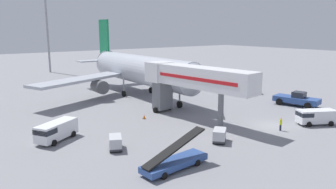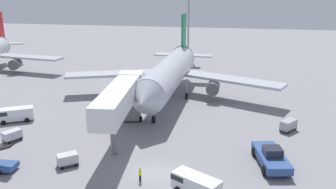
{
  "view_description": "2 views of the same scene",
  "coord_description": "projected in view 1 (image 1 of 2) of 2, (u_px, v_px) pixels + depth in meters",
  "views": [
    {
      "loc": [
        -34.21,
        -23.99,
        12.15
      ],
      "look_at": [
        -4.7,
        15.82,
        2.05
      ],
      "focal_mm": 34.6,
      "sensor_mm": 36.0,
      "label": 1
    },
    {
      "loc": [
        8.35,
        -32.51,
        18.87
      ],
      "look_at": [
        -1.95,
        17.56,
        3.52
      ],
      "focal_mm": 37.55,
      "sensor_mm": 36.0,
      "label": 2
    }
  ],
  "objects": [
    {
      "name": "ground_plane",
      "position": [
        271.0,
        126.0,
        41.27
      ],
      "size": [
        300.0,
        300.0,
        0.0
      ],
      "primitive_type": "plane",
      "color": "gray"
    },
    {
      "name": "airplane_at_gate",
      "position": [
        139.0,
        69.0,
        59.22
      ],
      "size": [
        39.89,
        36.57,
        14.06
      ],
      "color": "#B7BCC6",
      "rests_on": "ground"
    },
    {
      "name": "jet_bridge",
      "position": [
        190.0,
        79.0,
        43.43
      ],
      "size": [
        5.13,
        17.8,
        7.36
      ],
      "color": "silver",
      "rests_on": "ground"
    },
    {
      "name": "pushback_tug",
      "position": [
        297.0,
        99.0,
        51.73
      ],
      "size": [
        4.12,
        7.29,
        2.32
      ],
      "color": "#2D4C8E",
      "rests_on": "ground"
    },
    {
      "name": "belt_loader_truck",
      "position": [
        175.0,
        161.0,
        28.4
      ],
      "size": [
        6.72,
        2.42,
        3.16
      ],
      "color": "#2D4C8E",
      "rests_on": "ground"
    },
    {
      "name": "service_van_mid_left",
      "position": [
        56.0,
        130.0,
        35.56
      ],
      "size": [
        5.36,
        4.29,
        2.06
      ],
      "color": "white",
      "rests_on": "ground"
    },
    {
      "name": "service_van_near_right",
      "position": [
        315.0,
        116.0,
        41.53
      ],
      "size": [
        5.1,
        3.93,
        1.94
      ],
      "color": "white",
      "rests_on": "ground"
    },
    {
      "name": "baggage_cart_mid_center",
      "position": [
        255.0,
        89.0,
        62.09
      ],
      "size": [
        2.54,
        2.8,
        1.57
      ],
      "color": "#38383D",
      "rests_on": "ground"
    },
    {
      "name": "baggage_cart_far_left",
      "position": [
        220.0,
        135.0,
        35.23
      ],
      "size": [
        2.51,
        2.39,
        1.42
      ],
      "color": "#38383D",
      "rests_on": "ground"
    },
    {
      "name": "baggage_cart_near_center",
      "position": [
        115.0,
        142.0,
        33.03
      ],
      "size": [
        2.1,
        2.59,
        1.41
      ],
      "color": "#38383D",
      "rests_on": "ground"
    },
    {
      "name": "ground_crew_worker_foreground",
      "position": [
        281.0,
        124.0,
        39.11
      ],
      "size": [
        0.42,
        0.42,
        1.6
      ],
      "color": "#1E2333",
      "rests_on": "ground"
    },
    {
      "name": "safety_cone_alpha",
      "position": [
        144.0,
        117.0,
        44.34
      ],
      "size": [
        0.41,
        0.41,
        0.63
      ],
      "color": "black",
      "rests_on": "ground"
    }
  ]
}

